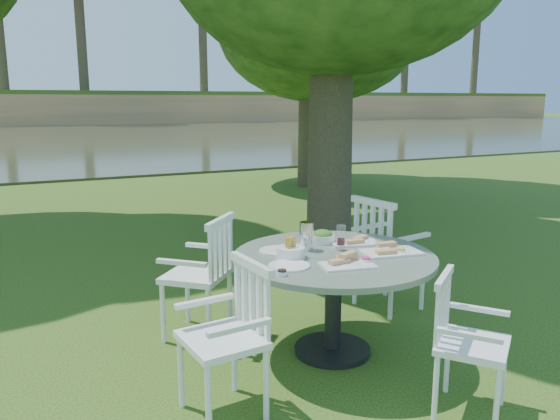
# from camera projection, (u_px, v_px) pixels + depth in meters

# --- Properties ---
(ground) EXTENTS (140.00, 140.00, 0.00)m
(ground) POSITION_uv_depth(u_px,v_px,m) (290.00, 306.00, 4.94)
(ground) COLOR #203E0D
(ground) RESTS_ON ground
(table) EXTENTS (1.44, 1.44, 0.75)m
(table) POSITION_uv_depth(u_px,v_px,m) (334.00, 273.00, 3.91)
(table) COLOR black
(table) RESTS_ON ground
(chair_ne) EXTENTS (0.55, 0.58, 1.00)m
(chair_ne) POSITION_uv_depth(u_px,v_px,m) (382.00, 245.00, 4.76)
(chair_ne) COLOR white
(chair_ne) RESTS_ON ground
(chair_nw) EXTENTS (0.66, 0.66, 0.96)m
(chair_nw) POSITION_uv_depth(u_px,v_px,m) (208.00, 268.00, 4.20)
(chair_nw) COLOR white
(chair_nw) RESTS_ON ground
(chair_sw) EXTENTS (0.47, 0.50, 0.91)m
(chair_sw) POSITION_uv_depth(u_px,v_px,m) (236.00, 326.00, 3.19)
(chair_sw) COLOR white
(chair_sw) RESTS_ON ground
(chair_se) EXTENTS (0.57, 0.57, 0.83)m
(chair_se) POSITION_uv_depth(u_px,v_px,m) (459.00, 333.00, 3.20)
(chair_se) COLOR white
(chair_se) RESTS_ON ground
(tableware) EXTENTS (1.19, 0.84, 0.21)m
(tableware) POSITION_uv_depth(u_px,v_px,m) (322.00, 248.00, 3.92)
(tableware) COLOR white
(tableware) RESTS_ON table
(river) EXTENTS (100.00, 28.00, 0.12)m
(river) POSITION_uv_depth(u_px,v_px,m) (62.00, 140.00, 25.17)
(river) COLOR #2F321D
(river) RESTS_ON ground
(far_bank) EXTENTS (100.00, 18.00, 15.20)m
(far_bank) POSITION_uv_depth(u_px,v_px,m) (36.00, 24.00, 39.79)
(far_bank) COLOR #A77B4E
(far_bank) RESTS_ON ground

